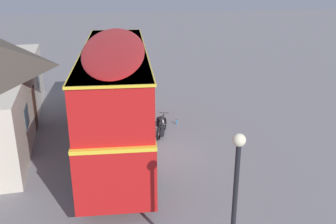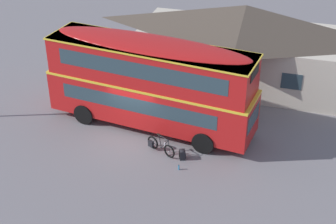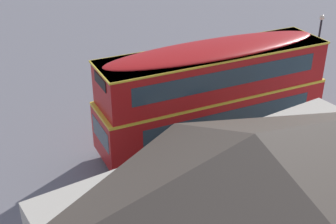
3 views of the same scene
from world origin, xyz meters
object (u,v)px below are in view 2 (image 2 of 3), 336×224
at_px(double_decker_bus, 150,81).
at_px(touring_bicycle, 160,146).
at_px(water_bottle_blue_sports, 179,167).
at_px(backpack_on_ground, 182,154).

bearing_deg(double_decker_bus, touring_bicycle, -59.23).
height_order(double_decker_bus, water_bottle_blue_sports, double_decker_bus).
bearing_deg(touring_bicycle, water_bottle_blue_sports, -37.40).
xyz_separation_m(touring_bicycle, water_bottle_blue_sports, (1.30, -1.00, -0.25)).
distance_m(touring_bicycle, water_bottle_blue_sports, 1.66).
relative_size(double_decker_bus, backpack_on_ground, 20.91).
bearing_deg(touring_bicycle, backpack_on_ground, -6.56).
relative_size(backpack_on_ground, water_bottle_blue_sports, 2.00).
relative_size(touring_bicycle, water_bottle_blue_sports, 6.35).
bearing_deg(backpack_on_ground, water_bottle_blue_sports, -82.79).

